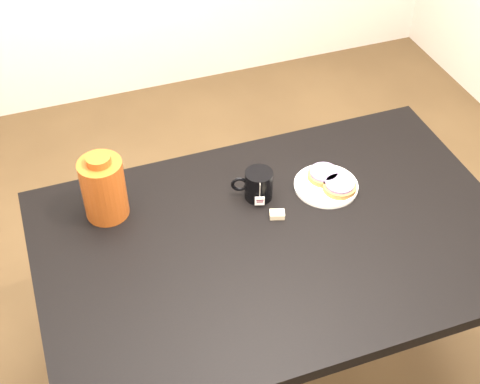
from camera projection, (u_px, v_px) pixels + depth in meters
The scene contains 8 objects.
ground_plane at pixel (270, 376), 2.47m from camera, with size 4.00×4.00×0.00m, color brown.
table at pixel (276, 256), 2.02m from camera, with size 1.40×0.90×0.75m.
plate at pixel (326, 185), 2.11m from camera, with size 0.20×0.20×0.02m.
bagel_back at pixel (324, 174), 2.13m from camera, with size 0.13×0.13×0.03m.
bagel_front at pixel (340, 186), 2.09m from camera, with size 0.12×0.12×0.03m.
mug at pixel (258, 185), 2.05m from camera, with size 0.14×0.11×0.10m.
teabag_pouch at pixel (277, 214), 2.02m from camera, with size 0.04×0.03×0.02m, color #C6B793.
bagel_package at pixel (104, 188), 1.97m from camera, with size 0.15×0.15×0.22m.
Camera 1 is at (-0.56, -1.24, 2.18)m, focal length 50.00 mm.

